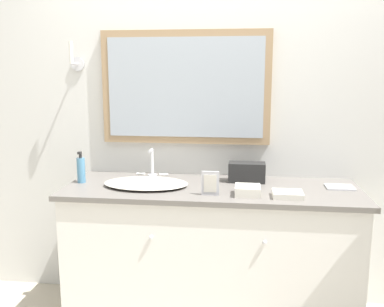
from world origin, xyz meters
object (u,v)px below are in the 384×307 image
at_px(soap_bottle, 81,170).
at_px(appliance_box, 247,172).
at_px(picture_frame, 210,183).
at_px(sink_basin, 146,183).

bearing_deg(soap_bottle, appliance_box, 7.96).
bearing_deg(appliance_box, picture_frame, -121.67).
distance_m(soap_bottle, appliance_box, 1.03).
xyz_separation_m(sink_basin, appliance_box, (0.60, 0.17, 0.04)).
relative_size(sink_basin, picture_frame, 3.72).
relative_size(soap_bottle, picture_frame, 1.43).
height_order(sink_basin, appliance_box, sink_basin).
height_order(sink_basin, picture_frame, sink_basin).
bearing_deg(picture_frame, appliance_box, 58.33).
distance_m(sink_basin, soap_bottle, 0.42).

